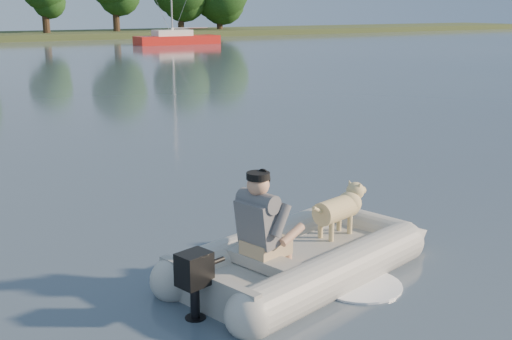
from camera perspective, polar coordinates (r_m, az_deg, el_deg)
water at (r=8.00m, az=7.99°, el=-8.98°), size 160.00×160.00×0.00m
dinghy at (r=7.79m, az=4.38°, el=-4.56°), size 5.79×4.85×1.46m
man at (r=7.24m, az=0.31°, el=-4.39°), size 0.91×0.83×1.14m
dog at (r=8.36m, az=7.09°, el=-3.88°), size 1.04×0.59×0.66m
outboard_motor at (r=6.73m, az=-5.47°, el=-10.47°), size 0.50×0.41×0.83m
sailboat at (r=56.14m, az=-7.08°, el=11.47°), size 7.24×2.18×9.95m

